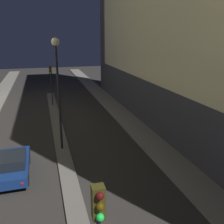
# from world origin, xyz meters

# --- Properties ---
(median_strip) EXTENTS (0.99, 33.54, 0.12)m
(median_strip) POSITION_xyz_m (0.00, 17.77, 0.06)
(median_strip) COLOR #66605B
(median_strip) RESTS_ON ground
(traffic_light_mid) EXTENTS (0.32, 0.42, 4.65)m
(traffic_light_mid) POSITION_xyz_m (0.00, 27.84, 3.52)
(traffic_light_mid) COLOR black
(traffic_light_mid) RESTS_ON median_strip
(street_lamp) EXTENTS (0.55, 0.55, 7.93)m
(street_lamp) POSITION_xyz_m (0.00, 15.31, 5.67)
(street_lamp) COLOR black
(street_lamp) RESTS_ON median_strip
(car_left_lane) EXTENTS (1.81, 4.30, 1.47)m
(car_left_lane) POSITION_xyz_m (-3.14, 12.44, 0.74)
(car_left_lane) COLOR navy
(car_left_lane) RESTS_ON ground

